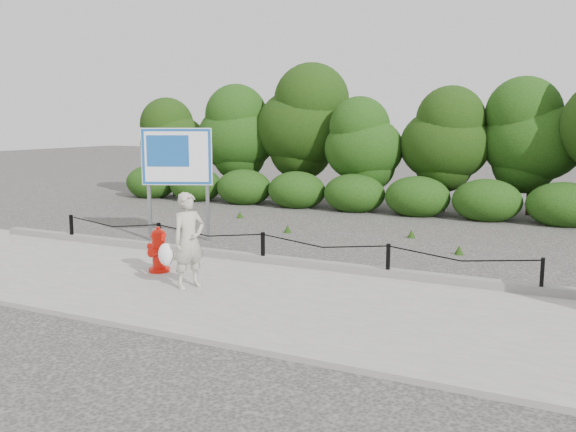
# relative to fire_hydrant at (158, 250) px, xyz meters

# --- Properties ---
(ground) EXTENTS (90.00, 90.00, 0.00)m
(ground) POSITION_rel_fire_hydrant_xyz_m (1.36, 1.46, -0.48)
(ground) COLOR #2D2B28
(ground) RESTS_ON ground
(sidewalk) EXTENTS (14.00, 4.00, 0.08)m
(sidewalk) POSITION_rel_fire_hydrant_xyz_m (1.36, -0.54, -0.44)
(sidewalk) COLOR gray
(sidewalk) RESTS_ON ground
(curb) EXTENTS (14.00, 0.22, 0.14)m
(curb) POSITION_rel_fire_hydrant_xyz_m (1.36, 1.51, -0.33)
(curb) COLOR slate
(curb) RESTS_ON sidewalk
(chain_barrier) EXTENTS (10.06, 0.06, 0.60)m
(chain_barrier) POSITION_rel_fire_hydrant_xyz_m (1.36, 1.46, -0.02)
(chain_barrier) COLOR black
(chain_barrier) RESTS_ON sidewalk
(treeline) EXTENTS (20.07, 3.85, 4.88)m
(treeline) POSITION_rel_fire_hydrant_xyz_m (2.18, 10.43, 2.04)
(treeline) COLOR black
(treeline) RESTS_ON ground
(fire_hydrant) EXTENTS (0.43, 0.44, 0.83)m
(fire_hydrant) POSITION_rel_fire_hydrant_xyz_m (0.00, 0.00, 0.00)
(fire_hydrant) COLOR red
(fire_hydrant) RESTS_ON sidewalk
(pedestrian) EXTENTS (0.78, 0.68, 1.58)m
(pedestrian) POSITION_rel_fire_hydrant_xyz_m (1.11, -0.65, 0.38)
(pedestrian) COLOR #B0AA97
(pedestrian) RESTS_ON sidewalk
(advertising_sign) EXTENTS (1.53, 0.74, 2.64)m
(advertising_sign) POSITION_rel_fire_hydrant_xyz_m (-1.70, 2.90, 1.39)
(advertising_sign) COLOR slate
(advertising_sign) RESTS_ON ground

